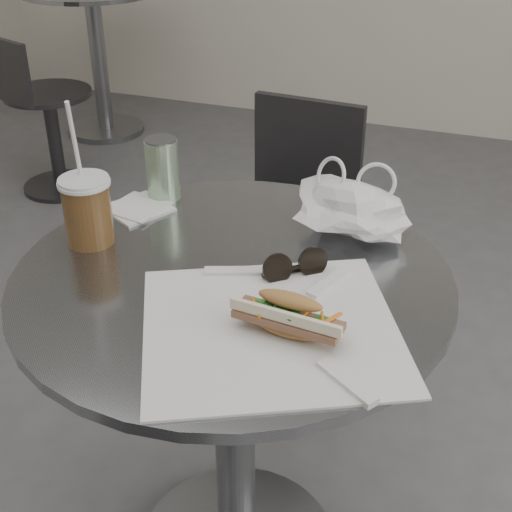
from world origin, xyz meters
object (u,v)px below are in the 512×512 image
(bg_table, at_px, (97,44))
(drink_can, at_px, (162,169))
(bg_chair, at_px, (44,124))
(cafe_table, at_px, (234,395))
(sunglasses, at_px, (295,267))
(banh_mi, at_px, (289,316))
(iced_coffee, at_px, (87,209))
(chair_far, at_px, (286,257))

(bg_table, relative_size, drink_can, 5.75)
(drink_can, bearing_deg, bg_chair, 134.19)
(cafe_table, bearing_deg, drink_can, 136.32)
(bg_chair, relative_size, sunglasses, 6.81)
(bg_chair, height_order, sunglasses, sunglasses)
(bg_table, bearing_deg, cafe_table, -53.97)
(bg_table, xyz_separation_m, drink_can, (1.36, -1.97, 0.34))
(cafe_table, xyz_separation_m, banh_mi, (0.14, -0.13, 0.31))
(banh_mi, bearing_deg, iced_coffee, 166.63)
(banh_mi, bearing_deg, chair_far, 113.37)
(bg_table, distance_m, bg_chair, 0.76)
(bg_table, bearing_deg, banh_mi, -53.23)
(bg_table, height_order, drink_can, drink_can)
(iced_coffee, xyz_separation_m, sunglasses, (0.39, 0.01, -0.05))
(cafe_table, xyz_separation_m, chair_far, (-0.12, 0.72, -0.12))
(iced_coffee, bearing_deg, chair_far, 76.81)
(sunglasses, bearing_deg, bg_table, 88.22)
(iced_coffee, bearing_deg, sunglasses, 1.35)
(bg_chair, height_order, banh_mi, banh_mi)
(bg_table, xyz_separation_m, chair_far, (1.48, -1.48, -0.12))
(bg_table, relative_size, iced_coffee, 2.70)
(chair_far, height_order, banh_mi, banh_mi)
(iced_coffee, bearing_deg, bg_table, 121.06)
(bg_table, distance_m, chair_far, 2.10)
(iced_coffee, height_order, sunglasses, iced_coffee)
(bg_chair, bearing_deg, chair_far, -10.31)
(bg_chair, bearing_deg, bg_table, 121.17)
(chair_far, bearing_deg, bg_chair, -25.10)
(cafe_table, distance_m, sunglasses, 0.31)
(iced_coffee, bearing_deg, banh_mi, -19.38)
(banh_mi, relative_size, iced_coffee, 0.77)
(iced_coffee, distance_m, drink_can, 0.22)
(sunglasses, height_order, drink_can, drink_can)
(bg_table, bearing_deg, chair_far, -45.11)
(cafe_table, distance_m, chair_far, 0.74)
(cafe_table, height_order, sunglasses, sunglasses)
(bg_table, distance_m, iced_coffee, 2.57)
(banh_mi, bearing_deg, cafe_table, 143.05)
(bg_chair, distance_m, banh_mi, 2.31)
(cafe_table, xyz_separation_m, drink_can, (-0.24, 0.23, 0.34))
(bg_table, bearing_deg, bg_chair, -78.20)
(banh_mi, height_order, iced_coffee, iced_coffee)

